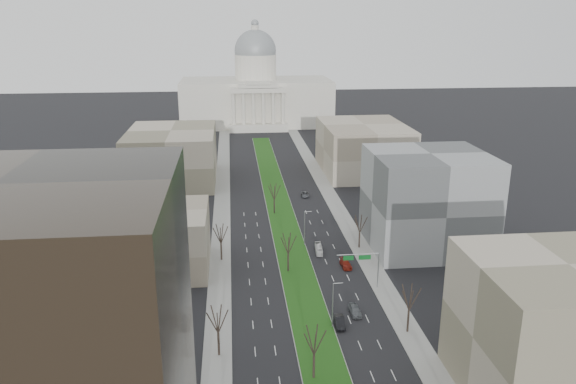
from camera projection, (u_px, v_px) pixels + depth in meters
ground at (281, 213)px, 166.23m from camera, size 600.00×600.00×0.00m
median at (281, 214)px, 165.24m from camera, size 8.00×222.03×0.20m
sidewalk_left at (221, 248)px, 140.74m from camera, size 5.00×330.00×0.15m
sidewalk_right at (358, 243)px, 144.15m from camera, size 5.00×330.00×0.15m
capitol at (256, 94)px, 303.59m from camera, size 80.00×46.00×55.00m
building_glass_tower at (21, 364)px, 59.78m from camera, size 34.00×30.00×40.00m
building_beige_left at (151, 240)px, 127.68m from camera, size 26.00×22.00×14.00m
building_tan_right at (558, 333)px, 82.56m from camera, size 26.00×24.00×22.00m
building_grey_right at (427, 200)px, 139.39m from camera, size 28.00×26.00×24.00m
building_far_left at (172, 155)px, 198.18m from camera, size 30.00×40.00×18.00m
building_far_right at (363, 148)px, 209.75m from camera, size 30.00×40.00×18.00m
tree_left_mid at (218, 319)px, 94.06m from camera, size 5.40×5.40×9.72m
tree_left_far at (221, 233)px, 132.12m from camera, size 5.28×5.28×9.50m
tree_right_mid at (410, 297)px, 101.16m from camera, size 5.52×5.52×9.94m
tree_right_far at (360, 224)px, 139.37m from camera, size 5.04×5.04×9.07m
tree_median_a at (314, 340)px, 87.94m from camera, size 5.40×5.40×9.72m
tree_median_b at (288, 243)px, 125.95m from camera, size 5.40×5.40×9.72m
tree_median_c at (274, 191)px, 163.97m from camera, size 5.40×5.40×9.72m
streetlamp_median_b at (333, 304)px, 103.40m from camera, size 1.90×0.20×9.16m
streetlamp_median_c at (305, 228)px, 141.42m from camera, size 1.90×0.20×9.16m
mast_arm_signs at (366, 262)px, 118.25m from camera, size 9.12×0.24×8.09m
car_grey_near at (355, 310)px, 109.37m from camera, size 2.08×5.05×1.71m
car_black at (340, 322)px, 105.21m from camera, size 2.10×5.13×1.65m
car_red at (346, 264)px, 130.17m from camera, size 2.33×5.29×1.51m
car_grey_far at (305, 194)px, 182.00m from camera, size 2.60×5.16×1.40m
box_van at (319, 249)px, 138.32m from camera, size 2.00×6.61×1.82m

